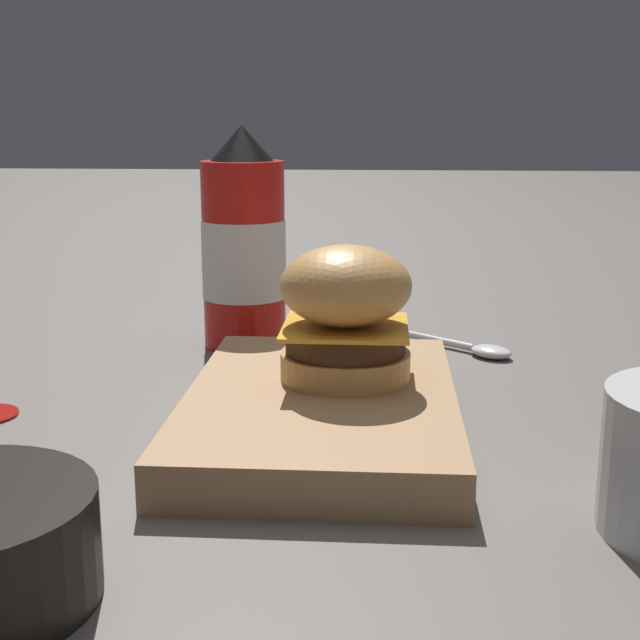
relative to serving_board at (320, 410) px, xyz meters
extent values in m
plane|color=#5B5651|center=(0.02, 0.00, -0.02)|extent=(6.00, 6.00, 0.00)
cube|color=#A37A51|center=(0.00, 0.00, 0.00)|extent=(0.29, 0.19, 0.03)
cylinder|color=tan|center=(-0.03, 0.02, 0.03)|extent=(0.09, 0.09, 0.02)
cylinder|color=#422819|center=(-0.03, 0.02, 0.04)|extent=(0.09, 0.09, 0.02)
cube|color=gold|center=(-0.03, 0.02, 0.05)|extent=(0.09, 0.09, 0.00)
ellipsoid|color=tan|center=(-0.03, 0.02, 0.08)|extent=(0.09, 0.09, 0.06)
cylinder|color=red|center=(-0.23, -0.09, 0.07)|extent=(0.08, 0.08, 0.18)
cylinder|color=silver|center=(-0.23, -0.09, 0.07)|extent=(0.08, 0.08, 0.07)
cone|color=black|center=(-0.23, -0.09, 0.18)|extent=(0.06, 0.06, 0.03)
cylinder|color=silver|center=(-0.25, 0.09, -0.01)|extent=(0.07, 0.09, 0.01)
ellipsoid|color=silver|center=(-0.20, 0.14, -0.01)|extent=(0.05, 0.05, 0.01)
camera|label=1|loc=(0.60, 0.04, 0.21)|focal=50.00mm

